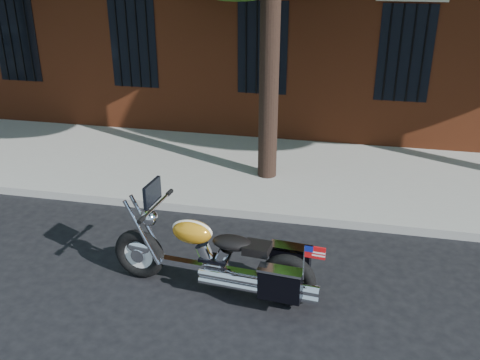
# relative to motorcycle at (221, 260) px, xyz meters

# --- Properties ---
(ground) EXTENTS (120.00, 120.00, 0.00)m
(ground) POSITION_rel_motorcycle_xyz_m (-0.51, 0.82, -0.50)
(ground) COLOR black
(ground) RESTS_ON ground
(curb) EXTENTS (40.00, 0.16, 0.15)m
(curb) POSITION_rel_motorcycle_xyz_m (-0.51, 2.20, -0.43)
(curb) COLOR gray
(curb) RESTS_ON ground
(sidewalk) EXTENTS (40.00, 3.60, 0.15)m
(sidewalk) POSITION_rel_motorcycle_xyz_m (-0.51, 4.08, -0.43)
(sidewalk) COLOR gray
(sidewalk) RESTS_ON ground
(motorcycle) EXTENTS (2.91, 0.99, 1.49)m
(motorcycle) POSITION_rel_motorcycle_xyz_m (0.00, 0.00, 0.00)
(motorcycle) COLOR black
(motorcycle) RESTS_ON ground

